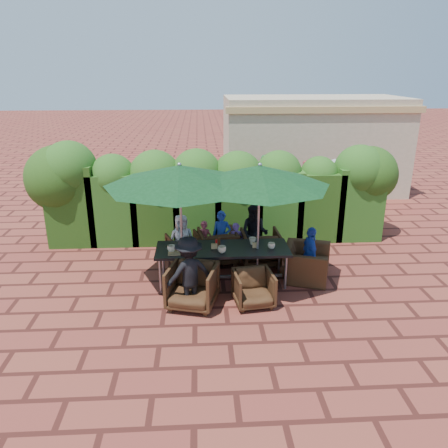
{
  "coord_description": "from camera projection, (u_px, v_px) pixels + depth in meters",
  "views": [
    {
      "loc": [
        -0.43,
        -8.05,
        4.08
      ],
      "look_at": [
        0.05,
        0.4,
        1.07
      ],
      "focal_mm": 35.0,
      "sensor_mm": 36.0,
      "label": 1
    }
  ],
  "objects": [
    {
      "name": "pedestrian_c",
      "position": [
        334.0,
        187.0,
        12.79
      ],
      "size": [
        1.14,
        0.74,
        1.64
      ],
      "primitive_type": "imported",
      "rotation": [
        0.0,
        0.0,
        2.88
      ],
      "color": "#94929A",
      "rests_on": "ground"
    },
    {
      "name": "umbrella_left",
      "position": [
        180.0,
        176.0,
        8.09
      ],
      "size": [
        2.86,
        2.86,
        2.46
      ],
      "color": "gray",
      "rests_on": "ground"
    },
    {
      "name": "adult_far_left",
      "position": [
        182.0,
        240.0,
        9.47
      ],
      "size": [
        0.63,
        0.46,
        1.15
      ],
      "primitive_type": "imported",
      "rotation": [
        0.0,
        0.0,
        0.24
      ],
      "color": "silver",
      "rests_on": "ground"
    },
    {
      "name": "sauce_bottle",
      "position": [
        219.0,
        241.0,
        8.7
      ],
      "size": [
        0.04,
        0.04,
        0.17
      ],
      "primitive_type": "cylinder",
      "color": "#4C230C",
      "rests_on": "dining_table"
    },
    {
      "name": "ground",
      "position": [
        222.0,
        280.0,
        8.96
      ],
      "size": [
        80.0,
        80.0,
        0.0
      ],
      "primitive_type": "plane",
      "color": "maroon",
      "rests_on": "ground"
    },
    {
      "name": "building",
      "position": [
        312.0,
        144.0,
        15.18
      ],
      "size": [
        6.2,
        3.08,
        3.2
      ],
      "color": "#C8B394",
      "rests_on": "ground"
    },
    {
      "name": "cup_c",
      "position": [
        222.0,
        249.0,
        8.36
      ],
      "size": [
        0.16,
        0.16,
        0.13
      ],
      "primitive_type": "imported",
      "color": "beige",
      "rests_on": "dining_table"
    },
    {
      "name": "pedestrian_a",
      "position": [
        267.0,
        185.0,
        12.58
      ],
      "size": [
        1.8,
        0.89,
        1.84
      ],
      "primitive_type": "imported",
      "rotation": [
        0.0,
        0.0,
        2.98
      ],
      "color": "green",
      "rests_on": "ground"
    },
    {
      "name": "number_block_right",
      "position": [
        256.0,
        245.0,
        8.61
      ],
      "size": [
        0.12,
        0.06,
        0.1
      ],
      "primitive_type": "cube",
      "color": "tan",
      "rests_on": "dining_table"
    },
    {
      "name": "chair_far_left",
      "position": [
        185.0,
        248.0,
        9.6
      ],
      "size": [
        0.9,
        0.87,
        0.73
      ],
      "primitive_type": "imported",
      "rotation": [
        0.0,
        0.0,
        3.5
      ],
      "color": "black",
      "rests_on": "ground"
    },
    {
      "name": "child_right",
      "position": [
        236.0,
        243.0,
        9.63
      ],
      "size": [
        0.35,
        0.29,
        0.91
      ],
      "primitive_type": "imported",
      "rotation": [
        0.0,
        0.0,
        -0.07
      ],
      "color": "#7E4DA7",
      "rests_on": "ground"
    },
    {
      "name": "adult_near_left",
      "position": [
        189.0,
        273.0,
        7.7
      ],
      "size": [
        0.96,
        0.71,
        1.36
      ],
      "primitive_type": "imported",
      "rotation": [
        0.0,
        0.0,
        3.55
      ],
      "color": "black",
      "rests_on": "ground"
    },
    {
      "name": "adult_end_right",
      "position": [
        310.0,
        254.0,
        8.74
      ],
      "size": [
        0.39,
        0.7,
        1.15
      ],
      "primitive_type": "imported",
      "rotation": [
        0.0,
        0.0,
        1.65
      ],
      "color": "#1E3EA7",
      "rests_on": "ground"
    },
    {
      "name": "chair_far_right",
      "position": [
        260.0,
        246.0,
        9.58
      ],
      "size": [
        0.84,
        0.79,
        0.83
      ],
      "primitive_type": "imported",
      "rotation": [
        0.0,
        0.0,
        3.19
      ],
      "color": "black",
      "rests_on": "ground"
    },
    {
      "name": "serving_tray",
      "position": [
        177.0,
        253.0,
        8.35
      ],
      "size": [
        0.35,
        0.25,
        0.02
      ],
      "primitive_type": "cube",
      "color": "#967448",
      "rests_on": "dining_table"
    },
    {
      "name": "number_block_left",
      "position": [
        214.0,
        246.0,
        8.56
      ],
      "size": [
        0.12,
        0.06,
        0.1
      ],
      "primitive_type": "cube",
      "color": "tan",
      "rests_on": "dining_table"
    },
    {
      "name": "cup_e",
      "position": [
        271.0,
        246.0,
        8.56
      ],
      "size": [
        0.15,
        0.15,
        0.12
      ],
      "primitive_type": "imported",
      "color": "beige",
      "rests_on": "dining_table"
    },
    {
      "name": "pedestrian_b",
      "position": [
        305.0,
        187.0,
        12.85
      ],
      "size": [
        0.83,
        0.59,
        1.59
      ],
      "primitive_type": "imported",
      "rotation": [
        0.0,
        0.0,
        2.97
      ],
      "color": "#CB4758",
      "rests_on": "ground"
    },
    {
      "name": "chair_far_mid",
      "position": [
        218.0,
        244.0,
        9.66
      ],
      "size": [
        0.91,
        0.87,
        0.83
      ],
      "primitive_type": "imported",
      "rotation": [
        0.0,
        0.0,
        3.3
      ],
      "color": "black",
      "rests_on": "ground"
    },
    {
      "name": "ketchup_bottle",
      "position": [
        216.0,
        244.0,
        8.58
      ],
      "size": [
        0.04,
        0.04,
        0.17
      ],
      "primitive_type": "cylinder",
      "color": "#B20C0A",
      "rests_on": "dining_table"
    },
    {
      "name": "cup_d",
      "position": [
        253.0,
        241.0,
        8.77
      ],
      "size": [
        0.15,
        0.15,
        0.14
      ],
      "primitive_type": "imported",
      "color": "beige",
      "rests_on": "dining_table"
    },
    {
      "name": "cup_a",
      "position": [
        172.0,
        249.0,
        8.41
      ],
      "size": [
        0.16,
        0.16,
        0.13
      ],
      "primitive_type": "imported",
      "color": "beige",
      "rests_on": "dining_table"
    },
    {
      "name": "hedge_wall",
      "position": [
        208.0,
        188.0,
        10.68
      ],
      "size": [
        9.1,
        1.6,
        2.52
      ],
      "color": "#1B390F",
      "rests_on": "ground"
    },
    {
      "name": "chair_near_right",
      "position": [
        254.0,
        287.0,
        7.9
      ],
      "size": [
        0.77,
        0.73,
        0.71
      ],
      "primitive_type": "imported",
      "rotation": [
        0.0,
        0.0,
        0.14
      ],
      "color": "black",
      "rests_on": "ground"
    },
    {
      "name": "umbrella_right",
      "position": [
        260.0,
        176.0,
        8.08
      ],
      "size": [
        2.66,
        2.66,
        2.46
      ],
      "color": "gray",
      "rests_on": "ground"
    },
    {
      "name": "adult_far_mid",
      "position": [
        222.0,
        237.0,
        9.61
      ],
      "size": [
        0.47,
        0.41,
        1.17
      ],
      "primitive_type": "imported",
      "rotation": [
        0.0,
        0.0,
        -0.17
      ],
      "color": "#1E3EA7",
      "rests_on": "ground"
    },
    {
      "name": "cup_b",
      "position": [
        188.0,
        244.0,
        8.61
      ],
      "size": [
        0.13,
        0.13,
        0.12
      ],
      "primitive_type": "imported",
      "color": "beige",
      "rests_on": "dining_table"
    },
    {
      "name": "dining_table",
      "position": [
        223.0,
        251.0,
        8.63
      ],
      "size": [
        2.62,
        0.9,
        0.75
      ],
      "color": "black",
      "rests_on": "ground"
    },
    {
      "name": "adult_far_right",
      "position": [
        254.0,
        233.0,
        9.65
      ],
      "size": [
        0.72,
        0.59,
        1.3
      ],
      "primitive_type": "imported",
      "rotation": [
        0.0,
        0.0,
        -0.39
      ],
      "color": "black",
      "rests_on": "ground"
    },
    {
      "name": "chair_near_left",
      "position": [
        192.0,
        284.0,
        7.84
      ],
      "size": [
        1.01,
        0.97,
        0.86
      ],
      "primitive_type": "imported",
      "rotation": [
        0.0,
        0.0,
        -0.26
      ],
      "color": "black",
      "rests_on": "ground"
    },
    {
      "name": "child_left",
      "position": [
        204.0,
        241.0,
        9.72
      ],
      "size": [
        0.41,
        0.37,
        0.92
      ],
      "primitive_type": "imported",
      "rotation": [
        0.0,
        0.0,
        -0.37
      ],
      "color": "#CB4758",
      "rests_on": "ground"
    },
    {
      "name": "chair_end_right",
      "position": [
        306.0,
        258.0,
        8.9
      ],
      "size": [
        0.96,
        1.18,
        0.89
      ],
      "primitive_type": "imported",
      "rotation": [
        0.0,
        0.0,
        1.24
      ],
      "color": "black",
      "rests_on": "ground"
    }
  ]
}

